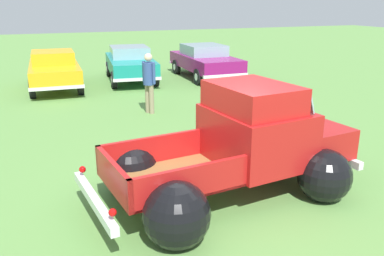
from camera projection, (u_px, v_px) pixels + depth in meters
name	position (u px, v px, depth m)	size (l,w,h in m)	color
ground_plane	(223.00, 195.00, 7.04)	(80.00, 80.00, 0.00)	#609347
vintage_pickup_truck	(243.00, 151.00, 6.98)	(4.80, 3.16, 1.96)	black
show_car_0	(54.00, 69.00, 15.33)	(1.97, 4.28, 1.43)	black
show_car_1	(130.00, 62.00, 16.91)	(2.30, 4.50, 1.43)	black
show_car_2	(205.00, 60.00, 17.60)	(2.01, 4.38, 1.43)	black
spectator_0	(149.00, 79.00, 11.91)	(0.45, 0.52, 1.80)	gray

